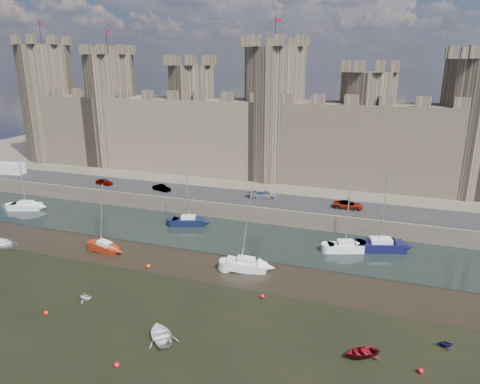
{
  "coord_description": "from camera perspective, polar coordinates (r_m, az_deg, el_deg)",
  "views": [
    {
      "loc": [
        21.62,
        -27.14,
        22.83
      ],
      "look_at": [
        4.62,
        22.0,
        7.17
      ],
      "focal_mm": 32.0,
      "sensor_mm": 36.0,
      "label": 1
    }
  ],
  "objects": [
    {
      "name": "buoy_5",
      "position": [
        38.17,
        22.94,
        -21.1
      ],
      "size": [
        0.43,
        0.43,
        0.43
      ],
      "primitive_type": "sphere",
      "color": "red",
      "rests_on": "ground"
    },
    {
      "name": "sailboat_1",
      "position": [
        63.13,
        -6.89,
        -3.83
      ],
      "size": [
        4.96,
        3.19,
        9.27
      ],
      "rotation": [
        0.0,
        0.0,
        0.33
      ],
      "color": "black",
      "rests_on": "ground"
    },
    {
      "name": "dinghy_4",
      "position": [
        38.31,
        15.86,
        -19.98
      ],
      "size": [
        3.67,
        3.55,
        0.62
      ],
      "primitive_type": "imported",
      "rotation": [
        1.57,
        0.0,
        5.4
      ],
      "color": "maroon",
      "rests_on": "ground"
    },
    {
      "name": "buoy_1",
      "position": [
        51.57,
        -12.13,
        -9.62
      ],
      "size": [
        0.48,
        0.48,
        0.48
      ],
      "primitive_type": "sphere",
      "color": "#FF3F0B",
      "rests_on": "ground"
    },
    {
      "name": "car_1",
      "position": [
        71.98,
        -10.4,
        0.53
      ],
      "size": [
        3.49,
        2.05,
        1.09
      ],
      "primitive_type": "imported",
      "rotation": [
        0.0,
        0.0,
        1.28
      ],
      "color": "gray",
      "rests_on": "quay"
    },
    {
      "name": "dinghy_3",
      "position": [
        46.7,
        -19.93,
        -13.04
      ],
      "size": [
        1.68,
        1.5,
        0.8
      ],
      "primitive_type": "imported",
      "rotation": [
        1.57,
        0.0,
        1.44
      ],
      "color": "silver",
      "rests_on": "ground"
    },
    {
      "name": "van",
      "position": [
        92.59,
        -28.24,
        2.77
      ],
      "size": [
        5.32,
        2.73,
        2.22
      ],
      "primitive_type": "cube",
      "rotation": [
        0.0,
        0.0,
        0.14
      ],
      "color": "silver",
      "rests_on": "quay"
    },
    {
      "name": "dinghy_2",
      "position": [
        39.48,
        -10.47,
        -18.23
      ],
      "size": [
        4.3,
        4.37,
        0.74
      ],
      "primitive_type": "imported",
      "rotation": [
        1.57,
        0.0,
        3.87
      ],
      "color": "silver",
      "rests_on": "ground"
    },
    {
      "name": "sailboat_4",
      "position": [
        56.9,
        -17.59,
        -6.98
      ],
      "size": [
        3.97,
        1.84,
        9.0
      ],
      "rotation": [
        0.0,
        0.0,
        -0.09
      ],
      "color": "maroon",
      "rests_on": "ground"
    },
    {
      "name": "sailboat_2",
      "position": [
        55.8,
        13.87,
        -7.04
      ],
      "size": [
        4.7,
        3.08,
        9.45
      ],
      "rotation": [
        0.0,
        0.0,
        0.34
      ],
      "color": "white",
      "rests_on": "ground"
    },
    {
      "name": "sailboat_0",
      "position": [
        77.49,
        -26.65,
        -1.65
      ],
      "size": [
        5.13,
        3.22,
        8.96
      ],
      "rotation": [
        0.0,
        0.0,
        0.31
      ],
      "color": "silver",
      "rests_on": "ground"
    },
    {
      "name": "buoy_2",
      "position": [
        37.34,
        -16.12,
        -21.27
      ],
      "size": [
        0.43,
        0.43,
        0.43
      ],
      "primitive_type": "sphere",
      "color": "#FF0B11",
      "rests_on": "ground"
    },
    {
      "name": "dinghy_7",
      "position": [
        41.69,
        25.72,
        -17.77
      ],
      "size": [
        1.49,
        1.37,
        0.66
      ],
      "primitive_type": "imported",
      "rotation": [
        1.57,
        0.0,
        1.84
      ],
      "color": "black",
      "rests_on": "ground"
    },
    {
      "name": "buoy_4",
      "position": [
        45.85,
        -24.46,
        -14.48
      ],
      "size": [
        0.4,
        0.4,
        0.4
      ],
      "primitive_type": "sphere",
      "color": "#FF1C0B",
      "rests_on": "ground"
    },
    {
      "name": "dinghy_6",
      "position": [
        63.87,
        -28.98,
        -6.03
      ],
      "size": [
        4.4,
        3.84,
        0.76
      ],
      "primitive_type": "imported",
      "rotation": [
        1.57,
        0.0,
        4.31
      ],
      "color": "silver",
      "rests_on": "ground"
    },
    {
      "name": "car_3",
      "position": [
        64.16,
        14.22,
        -1.68
      ],
      "size": [
        4.27,
        1.99,
        1.18
      ],
      "primitive_type": "imported",
      "rotation": [
        0.0,
        0.0,
        1.56
      ],
      "color": "gray",
      "rests_on": "quay"
    },
    {
      "name": "car_2",
      "position": [
        67.12,
        3.12,
        -0.32
      ],
      "size": [
        4.74,
        2.92,
        1.28
      ],
      "primitive_type": "imported",
      "rotation": [
        0.0,
        0.0,
        1.84
      ],
      "color": "gray",
      "rests_on": "quay"
    },
    {
      "name": "car_0",
      "position": [
        78.06,
        -17.64,
        1.28
      ],
      "size": [
        3.44,
        1.86,
        1.11
      ],
      "primitive_type": "imported",
      "rotation": [
        0.0,
        0.0,
        1.39
      ],
      "color": "gray",
      "rests_on": "quay"
    },
    {
      "name": "ground",
      "position": [
        41.53,
        -16.96,
        -17.4
      ],
      "size": [
        160.0,
        160.0,
        0.0
      ],
      "primitive_type": "plane",
      "color": "black",
      "rests_on": "ground"
    },
    {
      "name": "road",
      "position": [
        67.94,
        -0.38,
        -0.6
      ],
      "size": [
        160.0,
        7.0,
        0.1
      ],
      "primitive_type": "cube",
      "color": "black",
      "rests_on": "quay"
    },
    {
      "name": "water_channel",
      "position": [
        60.02,
        -3.57,
        -5.59
      ],
      "size": [
        160.0,
        12.0,
        0.08
      ],
      "primitive_type": "cube",
      "color": "black",
      "rests_on": "ground"
    },
    {
      "name": "sailboat_3",
      "position": [
        57.32,
        18.21,
        -6.73
      ],
      "size": [
        6.3,
        3.88,
        10.32
      ],
      "rotation": [
        0.0,
        0.0,
        0.29
      ],
      "color": "black",
      "rests_on": "ground"
    },
    {
      "name": "buoy_3",
      "position": [
        44.61,
        3.0,
        -13.72
      ],
      "size": [
        0.44,
        0.44,
        0.44
      ],
      "primitive_type": "sphere",
      "color": "#F50A13",
      "rests_on": "ground"
    },
    {
      "name": "quay",
      "position": [
        92.34,
        5.01,
        3.18
      ],
      "size": [
        160.0,
        60.0,
        2.5
      ],
      "primitive_type": "cube",
      "color": "#4C443A",
      "rests_on": "ground"
    },
    {
      "name": "seaweed_patch",
      "position": [
        37.88,
        -22.61,
        -21.78
      ],
      "size": [
        70.0,
        34.0,
        0.01
      ],
      "primitive_type": "cube",
      "color": "black",
      "rests_on": "ground"
    },
    {
      "name": "sailboat_5",
      "position": [
        49.69,
        0.83,
        -9.66
      ],
      "size": [
        4.9,
        2.83,
        9.95
      ],
      "rotation": [
        0.0,
        0.0,
        0.24
      ],
      "color": "silver",
      "rests_on": "ground"
    },
    {
      "name": "castle",
      "position": [
        79.15,
        2.58,
        8.64
      ],
      "size": [
        108.5,
        11.0,
        29.0
      ],
      "color": "#42382B",
      "rests_on": "quay"
    }
  ]
}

